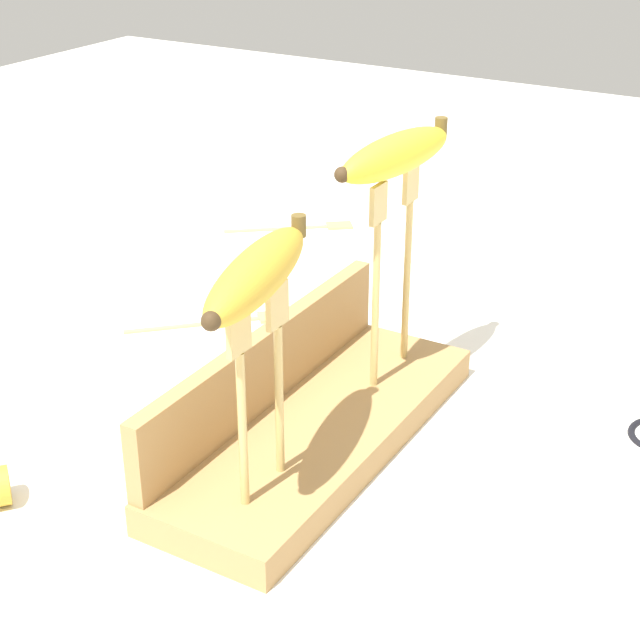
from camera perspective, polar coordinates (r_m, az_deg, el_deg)
name	(u,v)px	position (r m, az deg, el deg)	size (l,w,h in m)	color
ground_plane	(320,446)	(0.93, 0.00, -7.20)	(3.00, 3.00, 0.00)	white
wooden_board	(320,432)	(0.92, 0.00, -6.42)	(0.38, 0.13, 0.03)	#A87F4C
board_backstop	(265,367)	(0.92, -3.15, -2.69)	(0.38, 0.02, 0.07)	#A87F4C
fork_stand_left	(260,376)	(0.77, -3.43, -3.21)	(0.08, 0.01, 0.17)	tan
fork_stand_right	(393,258)	(0.94, 4.17, 3.53)	(0.09, 0.01, 0.20)	tan
banana_raised_left	(257,273)	(0.73, -3.61, 2.67)	(0.18, 0.08, 0.04)	gold
banana_raised_right	(396,154)	(0.91, 4.38, 9.41)	(0.17, 0.06, 0.04)	yellow
fork_fallen_near	(306,226)	(1.43, -0.80, 5.38)	(0.13, 0.15, 0.01)	tan
fork_fallen_far	(230,320)	(1.16, -5.15, 0.03)	(0.14, 0.15, 0.01)	tan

